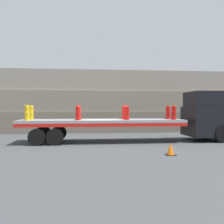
% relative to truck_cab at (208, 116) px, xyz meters
% --- Properties ---
extents(ground_plane, '(120.00, 120.00, 0.00)m').
position_rel_truck_cab_xyz_m(ground_plane, '(-6.84, 0.00, -1.56)').
color(ground_plane, '#3F4244').
extents(rock_cliff, '(60.00, 3.30, 5.32)m').
position_rel_truck_cab_xyz_m(rock_cliff, '(-6.84, 6.89, 1.10)').
color(rock_cliff, '#706656').
rests_on(rock_cliff, ground_plane).
extents(truck_cab, '(2.61, 2.58, 3.15)m').
position_rel_truck_cab_xyz_m(truck_cab, '(0.00, 0.00, 0.00)').
color(truck_cab, black).
rests_on(truck_cab, ground_plane).
extents(flatbed_trailer, '(9.96, 2.55, 1.39)m').
position_rel_truck_cab_xyz_m(flatbed_trailer, '(-7.51, 0.00, -0.43)').
color(flatbed_trailer, gray).
rests_on(flatbed_trailer, ground_plane).
extents(fire_hydrant_yellow_near_0, '(0.35, 0.53, 0.88)m').
position_rel_truck_cab_xyz_m(fire_hydrant_yellow_near_0, '(-11.22, -0.54, 0.26)').
color(fire_hydrant_yellow_near_0, gold).
rests_on(fire_hydrant_yellow_near_0, flatbed_trailer).
extents(fire_hydrant_yellow_far_0, '(0.35, 0.53, 0.88)m').
position_rel_truck_cab_xyz_m(fire_hydrant_yellow_far_0, '(-11.22, 0.54, 0.26)').
color(fire_hydrant_yellow_far_0, gold).
rests_on(fire_hydrant_yellow_far_0, flatbed_trailer).
extents(fire_hydrant_red_near_1, '(0.35, 0.53, 0.88)m').
position_rel_truck_cab_xyz_m(fire_hydrant_red_near_1, '(-8.30, -0.54, 0.26)').
color(fire_hydrant_red_near_1, red).
rests_on(fire_hydrant_red_near_1, flatbed_trailer).
extents(fire_hydrant_red_far_1, '(0.35, 0.53, 0.88)m').
position_rel_truck_cab_xyz_m(fire_hydrant_red_far_1, '(-8.30, 0.54, 0.26)').
color(fire_hydrant_red_far_1, red).
rests_on(fire_hydrant_red_far_1, flatbed_trailer).
extents(fire_hydrant_red_near_2, '(0.35, 0.53, 0.88)m').
position_rel_truck_cab_xyz_m(fire_hydrant_red_near_2, '(-5.38, -0.54, 0.26)').
color(fire_hydrant_red_near_2, red).
rests_on(fire_hydrant_red_near_2, flatbed_trailer).
extents(fire_hydrant_red_far_2, '(0.35, 0.53, 0.88)m').
position_rel_truck_cab_xyz_m(fire_hydrant_red_far_2, '(-5.38, 0.54, 0.26)').
color(fire_hydrant_red_far_2, red).
rests_on(fire_hydrant_red_far_2, flatbed_trailer).
extents(fire_hydrant_red_near_3, '(0.35, 0.53, 0.88)m').
position_rel_truck_cab_xyz_m(fire_hydrant_red_near_3, '(-2.47, -0.54, 0.26)').
color(fire_hydrant_red_near_3, red).
rests_on(fire_hydrant_red_near_3, flatbed_trailer).
extents(fire_hydrant_red_far_3, '(0.35, 0.53, 0.88)m').
position_rel_truck_cab_xyz_m(fire_hydrant_red_far_3, '(-2.47, 0.54, 0.26)').
color(fire_hydrant_red_far_3, red).
rests_on(fire_hydrant_red_far_3, flatbed_trailer).
extents(cargo_strap_rear, '(0.05, 2.65, 0.01)m').
position_rel_truck_cab_xyz_m(cargo_strap_rear, '(-11.22, 0.00, 0.71)').
color(cargo_strap_rear, yellow).
rests_on(cargo_strap_rear, fire_hydrant_yellow_near_0).
extents(cargo_strap_middle, '(0.05, 2.65, 0.01)m').
position_rel_truck_cab_xyz_m(cargo_strap_middle, '(-2.47, 0.00, 0.71)').
color(cargo_strap_middle, yellow).
rests_on(cargo_strap_middle, fire_hydrant_red_near_3).
extents(traffic_cone, '(0.44, 0.44, 0.54)m').
position_rel_truck_cab_xyz_m(traffic_cone, '(-4.07, -4.60, -1.30)').
color(traffic_cone, black).
rests_on(traffic_cone, ground_plane).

